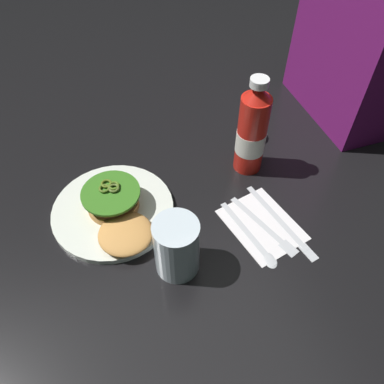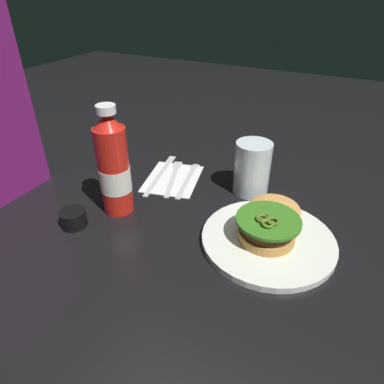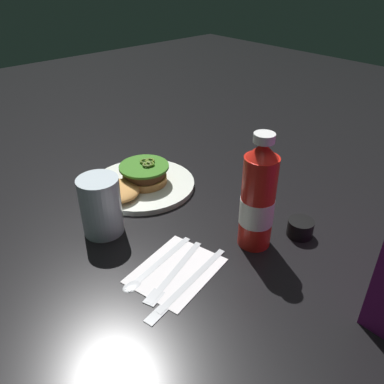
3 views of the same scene
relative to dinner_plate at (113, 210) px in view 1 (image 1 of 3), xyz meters
The scene contains 11 objects.
ground_plane 0.14m from the dinner_plate, 137.95° to the left, with size 3.00×3.00×0.00m, color black.
dinner_plate is the anchor object (origin of this frame).
burger_sandwich 0.04m from the dinner_plate, 14.07° to the left, with size 0.20×0.12×0.05m.
ketchup_bottle 0.34m from the dinner_plate, 96.54° to the left, with size 0.06×0.06×0.23m.
water_glass 0.19m from the dinner_plate, 29.25° to the left, with size 0.08×0.08×0.12m, color silver.
condiment_cup 0.39m from the dinner_plate, 108.74° to the left, with size 0.05×0.05×0.03m, color black.
napkin 0.31m from the dinner_plate, 65.33° to the left, with size 0.16×0.12×0.00m, color white.
spoon_utensil 0.30m from the dinner_plate, 56.61° to the left, with size 0.18×0.05×0.00m.
fork_utensil 0.32m from the dinner_plate, 63.00° to the left, with size 0.17×0.08×0.00m.
butter_knife 0.35m from the dinner_plate, 65.55° to the left, with size 0.21×0.06×0.00m.
diner_person 0.70m from the dinner_plate, 104.05° to the left, with size 0.31×0.16×0.58m.
Camera 1 is at (0.62, -0.09, 0.64)m, focal length 35.96 mm.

